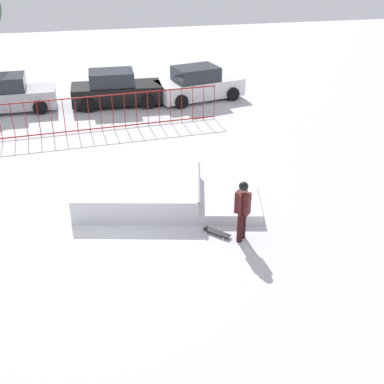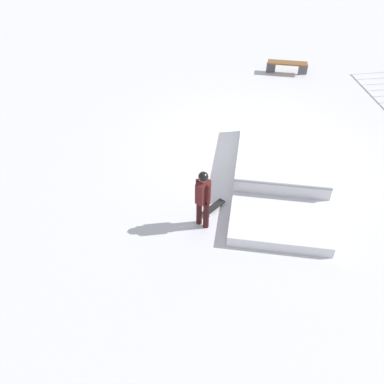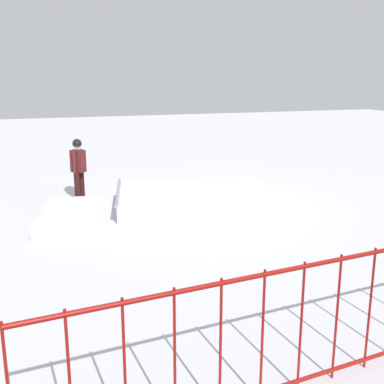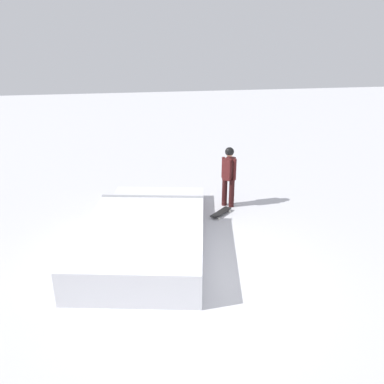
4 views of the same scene
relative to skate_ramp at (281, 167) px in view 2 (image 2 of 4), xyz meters
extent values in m
plane|color=silver|center=(-1.49, -0.92, -0.32)|extent=(60.00, 60.00, 0.00)
cube|color=silver|center=(-0.47, 0.11, 0.03)|extent=(4.09, 3.33, 0.70)
cube|color=silver|center=(2.17, -0.49, -0.17)|extent=(2.33, 2.93, 0.30)
cylinder|color=gray|center=(1.29, -0.29, 0.38)|extent=(0.65, 2.55, 0.08)
cylinder|color=black|center=(2.02, -2.41, 0.09)|extent=(0.15, 0.15, 0.82)
cylinder|color=black|center=(1.87, -2.57, 0.09)|extent=(0.15, 0.15, 0.82)
cube|color=#4C1919|center=(1.94, -2.49, 0.80)|extent=(0.43, 0.42, 0.60)
cylinder|color=#4C1919|center=(2.06, -2.36, 0.80)|extent=(0.09, 0.09, 0.60)
cylinder|color=#4C1919|center=(1.83, -2.62, 0.80)|extent=(0.09, 0.09, 0.60)
sphere|color=tan|center=(1.94, -2.49, 1.25)|extent=(0.22, 0.22, 0.22)
sphere|color=black|center=(1.94, -2.49, 1.28)|extent=(0.25, 0.25, 0.25)
cube|color=black|center=(1.37, -2.14, -0.23)|extent=(0.70, 0.72, 0.02)
cylinder|color=silver|center=(1.65, -2.26, -0.29)|extent=(0.06, 0.06, 0.06)
cylinder|color=silver|center=(1.48, -2.42, -0.29)|extent=(0.06, 0.06, 0.06)
cylinder|color=silver|center=(1.26, -1.85, -0.29)|extent=(0.06, 0.06, 0.06)
cylinder|color=silver|center=(1.09, -2.01, -0.29)|extent=(0.06, 0.06, 0.06)
cube|color=brown|center=(-6.78, 1.76, 0.13)|extent=(0.76, 1.65, 0.06)
cube|color=#4C4C51|center=(-6.63, 2.39, -0.11)|extent=(0.08, 0.36, 0.42)
cube|color=#4C4C51|center=(-6.93, 1.12, -0.11)|extent=(0.08, 0.36, 0.42)
camera|label=1|loc=(-1.69, -13.15, 7.13)|focal=46.62mm
camera|label=2|loc=(10.43, -3.35, 7.97)|focal=42.31mm
camera|label=3|loc=(3.32, 10.48, 3.03)|focal=44.08mm
camera|label=4|loc=(-8.11, 0.50, 4.14)|focal=36.97mm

